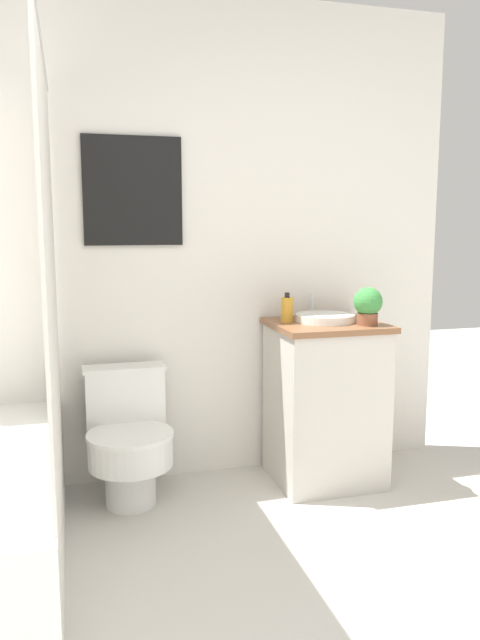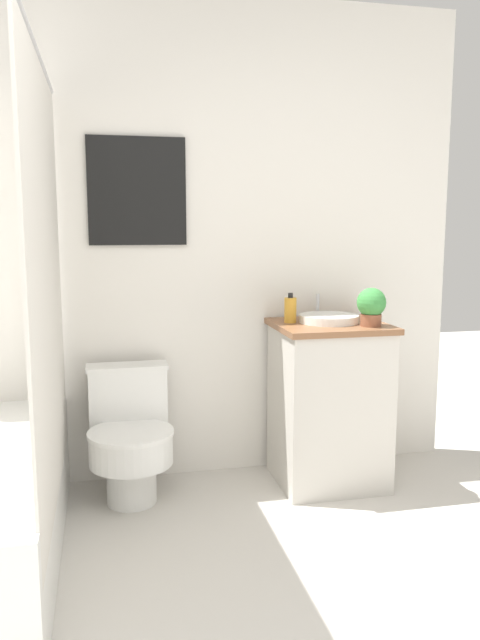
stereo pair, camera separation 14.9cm
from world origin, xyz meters
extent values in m
cube|color=white|center=(0.00, 2.25, 1.25)|extent=(3.28, 0.05, 2.50)
cube|color=black|center=(-0.09, 2.21, 1.51)|extent=(0.49, 0.02, 0.54)
cube|color=silver|center=(-0.09, 2.21, 1.51)|extent=(0.46, 0.01, 0.51)
cube|color=silver|center=(-0.49, 1.46, 1.11)|extent=(0.01, 1.40, 1.68)
cylinder|color=#B7B7BC|center=(-0.49, 1.46, 1.97)|extent=(0.02, 1.40, 0.02)
cylinder|color=white|center=(-0.17, 1.91, 0.11)|extent=(0.24, 0.24, 0.22)
cylinder|color=white|center=(-0.17, 1.86, 0.29)|extent=(0.40, 0.40, 0.14)
cylinder|color=white|center=(-0.17, 1.86, 0.37)|extent=(0.41, 0.41, 0.02)
cube|color=white|center=(-0.17, 2.10, 0.45)|extent=(0.39, 0.15, 0.37)
cube|color=white|center=(-0.17, 2.10, 0.64)|extent=(0.41, 0.16, 0.02)
cube|color=beige|center=(0.85, 1.95, 0.41)|extent=(0.53, 0.49, 0.82)
cube|color=brown|center=(0.85, 1.95, 0.84)|extent=(0.56, 0.52, 0.03)
cylinder|color=white|center=(0.85, 1.97, 0.87)|extent=(0.30, 0.30, 0.04)
cylinder|color=silver|center=(0.85, 2.15, 0.92)|extent=(0.02, 0.02, 0.13)
cylinder|color=gold|center=(0.66, 2.02, 0.91)|extent=(0.06, 0.06, 0.13)
cylinder|color=black|center=(0.66, 2.02, 0.99)|extent=(0.03, 0.03, 0.03)
cylinder|color=brown|center=(1.02, 1.82, 0.88)|extent=(0.10, 0.10, 0.06)
sphere|color=#3D8E42|center=(1.02, 1.82, 0.97)|extent=(0.14, 0.14, 0.14)
camera|label=1|loc=(-0.42, -0.99, 1.35)|focal=35.00mm
camera|label=2|loc=(-0.28, -1.02, 1.35)|focal=35.00mm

